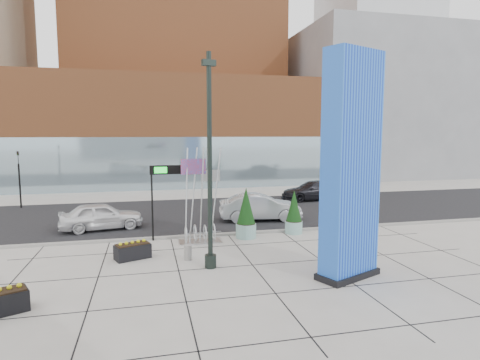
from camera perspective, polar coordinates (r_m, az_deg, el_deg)
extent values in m
plane|color=#9E9991|center=(17.49, -2.31, -11.22)|extent=(160.00, 160.00, 0.00)
cube|color=black|center=(27.07, -6.35, -4.78)|extent=(80.00, 12.00, 0.02)
cube|color=gray|center=(21.26, -4.38, -7.81)|extent=(80.00, 0.30, 0.12)
cube|color=#AA5D31|center=(43.54, -7.85, 6.80)|extent=(34.00, 10.00, 11.00)
cube|color=#8CA5B2|center=(38.87, -7.10, 2.40)|extent=(34.00, 0.60, 5.00)
cube|color=slate|center=(56.56, 18.08, 10.05)|extent=(20.00, 18.00, 18.00)
cube|color=#B2B7BC|center=(78.49, 18.82, 22.73)|extent=(16.00, 16.00, 55.00)
cube|color=#0C2CC1|center=(15.14, 15.52, 1.83)|extent=(2.49, 1.77, 8.31)
cube|color=black|center=(15.99, 15.05, -12.76)|extent=(2.73, 2.01, 0.23)
cylinder|color=black|center=(15.67, -4.34, 2.45)|extent=(0.19, 0.19, 8.45)
cylinder|color=black|center=(16.45, -4.21, -11.44)|extent=(0.46, 0.46, 0.53)
cube|color=black|center=(15.85, -4.46, 16.29)|extent=(0.57, 0.35, 0.23)
cube|color=silver|center=(20.23, -5.70, -8.67)|extent=(2.08, 1.06, 0.06)
cylinder|color=silver|center=(19.48, -7.63, -2.30)|extent=(0.07, 0.07, 4.70)
cylinder|color=silver|center=(19.84, -6.64, -2.12)|extent=(0.07, 0.07, 4.70)
cylinder|color=silver|center=(19.66, -5.47, -2.19)|extent=(0.07, 0.07, 4.70)
cylinder|color=silver|center=(19.99, -4.38, -2.02)|extent=(0.07, 0.07, 4.70)
cylinder|color=silver|center=(19.62, -3.50, -2.19)|extent=(0.07, 0.07, 4.70)
torus|color=silver|center=(19.95, -7.70, -7.66)|extent=(0.08, 0.86, 0.86)
torus|color=silver|center=(20.18, -6.42, -7.47)|extent=(0.08, 0.86, 0.86)
torus|color=silver|center=(20.06, -5.00, -7.54)|extent=(0.08, 0.86, 0.86)
torus|color=silver|center=(20.31, -3.76, -7.35)|extent=(0.08, 0.86, 0.86)
cube|color=red|center=(19.54, -6.65, 1.91)|extent=(1.22, 0.17, 0.75)
cube|color=silver|center=(19.79, -4.22, 0.63)|extent=(0.94, 0.13, 0.56)
cylinder|color=gray|center=(17.46, -7.42, -10.17)|extent=(0.34, 0.34, 0.66)
cylinder|color=black|center=(20.45, -12.38, -3.34)|extent=(0.09, 0.09, 3.74)
cube|color=black|center=(20.25, -10.23, 1.44)|extent=(1.78, 0.20, 0.45)
cube|color=#19D833|center=(20.14, -11.23, 1.39)|extent=(0.62, 0.03, 0.31)
cylinder|color=#86B4AC|center=(22.89, 13.49, -6.29)|extent=(0.88, 0.88, 0.61)
cylinder|color=black|center=(22.83, 13.52, -5.54)|extent=(0.81, 0.81, 0.05)
cone|color=black|center=(22.68, 13.57, -3.59)|extent=(0.79, 0.79, 1.58)
cylinder|color=#86B4AC|center=(21.96, 7.64, -6.66)|extent=(0.94, 0.94, 0.65)
cylinder|color=black|center=(21.88, 7.65, -5.83)|extent=(0.86, 0.86, 0.06)
cone|color=black|center=(21.72, 7.69, -3.66)|extent=(0.84, 0.84, 1.68)
cylinder|color=#86B4AC|center=(20.85, 0.86, -7.21)|extent=(1.05, 1.05, 0.73)
cylinder|color=black|center=(20.76, 0.86, -6.23)|extent=(0.96, 0.96, 0.06)
cone|color=black|center=(20.57, 0.86, -3.67)|extent=(0.94, 0.94, 1.89)
cube|color=black|center=(18.08, -15.03, -9.81)|extent=(1.62, 1.21, 0.62)
cube|color=black|center=(17.99, -15.06, -8.80)|extent=(1.48, 1.08, 0.06)
cube|color=black|center=(14.44, -30.96, -14.79)|extent=(1.68, 1.31, 0.64)
imported|color=white|center=(23.74, -19.11, -4.89)|extent=(4.72, 2.57, 1.52)
imported|color=#AAADB1|center=(24.78, 2.85, -3.91)|extent=(5.13, 2.27, 1.64)
imported|color=black|center=(32.80, 10.36, -1.51)|extent=(5.36, 2.47, 1.52)
cylinder|color=black|center=(32.79, -28.83, -0.75)|extent=(0.12, 0.12, 3.20)
imported|color=black|center=(32.62, -29.03, 2.82)|extent=(0.15, 0.18, 0.90)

